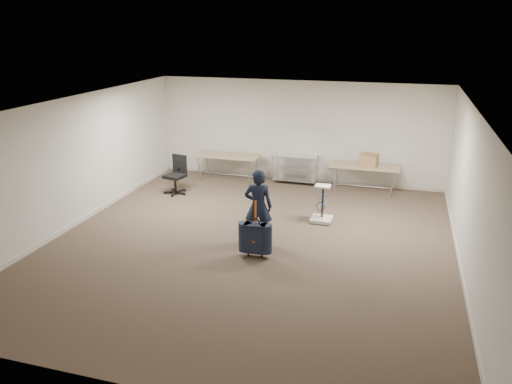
% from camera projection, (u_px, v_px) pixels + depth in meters
% --- Properties ---
extents(ground, '(9.00, 9.00, 0.00)m').
position_uv_depth(ground, '(251.00, 242.00, 10.20)').
color(ground, '#413327').
rests_on(ground, ground).
extents(room_shell, '(8.00, 9.00, 9.00)m').
position_uv_depth(room_shell, '(269.00, 216.00, 11.44)').
color(room_shell, beige).
rests_on(room_shell, ground).
extents(folding_table_left, '(1.80, 0.75, 0.73)m').
position_uv_depth(folding_table_left, '(228.00, 157.00, 14.08)').
color(folding_table_left, tan).
rests_on(folding_table_left, ground).
extents(folding_table_right, '(1.80, 0.75, 0.73)m').
position_uv_depth(folding_table_right, '(365.00, 167.00, 13.06)').
color(folding_table_right, tan).
rests_on(folding_table_right, ground).
extents(wire_shelf, '(1.22, 0.47, 0.80)m').
position_uv_depth(wire_shelf, '(295.00, 168.00, 13.87)').
color(wire_shelf, silver).
rests_on(wire_shelf, ground).
extents(person, '(0.62, 0.46, 1.55)m').
position_uv_depth(person, '(258.00, 207.00, 9.98)').
color(person, black).
rests_on(person, ground).
extents(suitcase, '(0.43, 0.26, 1.14)m').
position_uv_depth(suitcase, '(255.00, 238.00, 9.46)').
color(suitcase, '#151D30').
rests_on(suitcase, ground).
extents(office_chair, '(0.61, 0.61, 1.01)m').
position_uv_depth(office_chair, '(176.00, 182.00, 13.06)').
color(office_chair, black).
rests_on(office_chair, ground).
extents(equipment_cart, '(0.47, 0.47, 0.86)m').
position_uv_depth(equipment_cart, '(322.00, 212.00, 11.20)').
color(equipment_cart, beige).
rests_on(equipment_cart, ground).
extents(cardboard_box, '(0.49, 0.41, 0.33)m').
position_uv_depth(cardboard_box, '(369.00, 160.00, 12.91)').
color(cardboard_box, olive).
rests_on(cardboard_box, folding_table_right).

